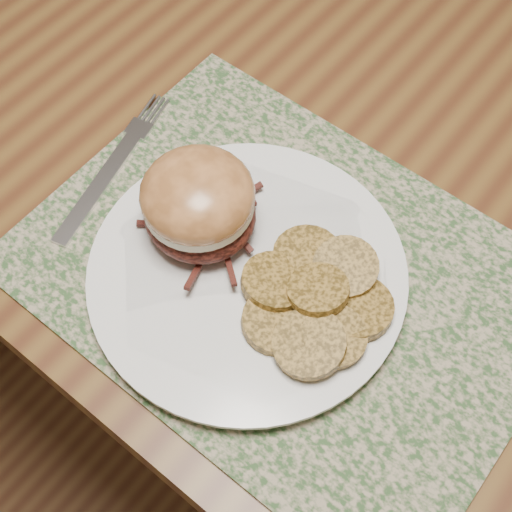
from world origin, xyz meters
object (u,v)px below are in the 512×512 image
Objects in this scene: dining_table at (487,192)px; pork_sandwich at (198,203)px; dinner_plate at (247,274)px; fork at (114,165)px.

pork_sandwich is at bearing -121.88° from dining_table.
dining_table is 0.31m from dinner_plate.
fork is at bearing -137.30° from dining_table.
dining_table is at bearing 29.10° from fork.
fork is (-0.29, -0.26, 0.09)m from dining_table.
pork_sandwich is at bearing 171.37° from dinner_plate.
dinner_plate is 2.16× the size of pork_sandwich.
dinner_plate is 0.18m from fork.
fork reaches higher than dining_table.
dinner_plate is at bearing -111.20° from dining_table.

